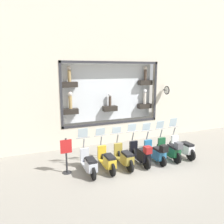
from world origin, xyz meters
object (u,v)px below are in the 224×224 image
(scooter_white_0, at_px, (183,147))
(scooter_silver_6, at_px, (89,163))
(scooter_black_3, at_px, (141,154))
(scooter_yellow_5, at_px, (107,160))
(scooter_teal_2, at_px, (156,152))
(shop_sign_post, at_px, (66,155))
(scooter_olive_4, at_px, (124,157))
(scooter_green_1, at_px, (170,149))

(scooter_white_0, xyz_separation_m, scooter_silver_6, (-0.00, 4.66, -0.01))
(scooter_black_3, height_order, scooter_yellow_5, scooter_black_3)
(scooter_teal_2, height_order, shop_sign_post, scooter_teal_2)
(scooter_white_0, xyz_separation_m, shop_sign_post, (0.38, 5.47, 0.32))
(scooter_silver_6, bearing_deg, scooter_olive_4, -89.98)
(scooter_green_1, xyz_separation_m, scooter_olive_4, (0.06, 2.33, -0.03))
(shop_sign_post, bearing_deg, scooter_teal_2, -96.60)
(scooter_white_0, bearing_deg, scooter_teal_2, 92.71)
(scooter_olive_4, relative_size, scooter_yellow_5, 1.00)
(scooter_black_3, bearing_deg, scooter_olive_4, 85.86)
(scooter_green_1, bearing_deg, scooter_yellow_5, 88.84)
(scooter_silver_6, bearing_deg, scooter_green_1, -90.93)
(scooter_white_0, bearing_deg, scooter_green_1, 94.91)
(scooter_black_3, distance_m, scooter_silver_6, 2.33)
(scooter_teal_2, bearing_deg, scooter_yellow_5, 88.28)
(scooter_white_0, bearing_deg, scooter_olive_4, 90.06)
(scooter_yellow_5, height_order, shop_sign_post, scooter_yellow_5)
(scooter_green_1, distance_m, scooter_olive_4, 2.33)
(scooter_white_0, relative_size, scooter_teal_2, 1.01)
(scooter_green_1, relative_size, scooter_yellow_5, 1.00)
(scooter_olive_4, distance_m, scooter_yellow_5, 0.78)
(scooter_black_3, bearing_deg, scooter_white_0, -88.54)
(scooter_teal_2, distance_m, scooter_yellow_5, 2.33)
(scooter_green_1, height_order, scooter_teal_2, scooter_green_1)
(scooter_black_3, xyz_separation_m, scooter_silver_6, (0.06, 2.33, -0.05))
(scooter_teal_2, xyz_separation_m, shop_sign_post, (0.45, 3.91, 0.30))
(scooter_black_3, relative_size, scooter_olive_4, 1.00)
(scooter_green_1, relative_size, scooter_teal_2, 1.00)
(scooter_teal_2, distance_m, scooter_olive_4, 1.55)
(scooter_white_0, xyz_separation_m, scooter_olive_4, (-0.00, 3.11, -0.00))
(scooter_green_1, height_order, scooter_olive_4, scooter_green_1)
(scooter_black_3, height_order, scooter_silver_6, scooter_silver_6)
(scooter_yellow_5, bearing_deg, scooter_green_1, -91.16)
(scooter_green_1, xyz_separation_m, scooter_yellow_5, (0.06, 3.11, -0.03))
(scooter_green_1, height_order, scooter_silver_6, scooter_silver_6)
(scooter_yellow_5, relative_size, scooter_silver_6, 1.00)
(scooter_black_3, relative_size, shop_sign_post, 1.25)
(scooter_olive_4, height_order, shop_sign_post, scooter_olive_4)
(scooter_green_1, bearing_deg, shop_sign_post, 84.57)
(scooter_green_1, bearing_deg, scooter_teal_2, 90.51)
(scooter_olive_4, bearing_deg, scooter_silver_6, 90.02)
(scooter_yellow_5, height_order, scooter_silver_6, scooter_silver_6)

